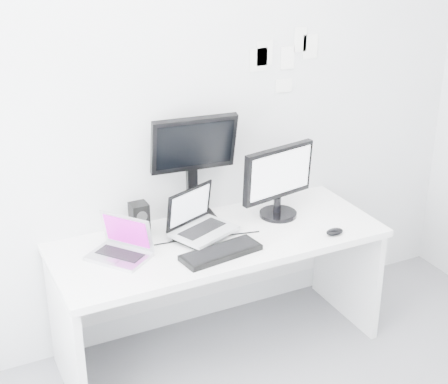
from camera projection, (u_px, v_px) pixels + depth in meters
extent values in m
plane|color=silver|center=(191.00, 110.00, 3.65)|extent=(3.60, 0.00, 3.60)
cube|color=white|center=(219.00, 295.00, 3.76)|extent=(1.80, 0.70, 0.73)
cube|color=#ACACB1|center=(117.00, 239.00, 3.35)|extent=(0.36, 0.37, 0.22)
cube|color=black|center=(139.00, 219.00, 3.60)|extent=(0.12, 0.12, 0.19)
cube|color=silver|center=(204.00, 215.00, 3.56)|extent=(0.40, 0.36, 0.27)
cube|color=black|center=(193.00, 167.00, 3.68)|extent=(0.49, 0.22, 0.64)
cube|color=black|center=(279.00, 181.00, 3.77)|extent=(0.50, 0.30, 0.43)
cube|color=black|center=(221.00, 253.00, 3.42)|extent=(0.44, 0.21, 0.03)
ellipsoid|color=black|center=(335.00, 232.00, 3.63)|extent=(0.11, 0.07, 0.03)
cube|color=white|center=(265.00, 53.00, 3.72)|extent=(0.10, 0.00, 0.14)
cube|color=white|center=(288.00, 58.00, 3.80)|extent=(0.09, 0.00, 0.13)
cube|color=white|center=(310.00, 47.00, 3.84)|extent=(0.10, 0.00, 0.14)
cube|color=white|center=(283.00, 86.00, 3.86)|extent=(0.11, 0.00, 0.08)
cube|color=white|center=(300.00, 39.00, 3.79)|extent=(0.08, 0.00, 0.14)
cube|color=white|center=(258.00, 60.00, 3.72)|extent=(0.11, 0.00, 0.13)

